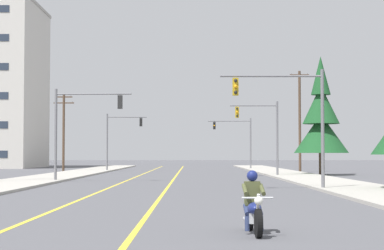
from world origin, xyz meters
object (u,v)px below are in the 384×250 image
at_px(utility_pole_right_far, 302,120).
at_px(utility_pole_left_far, 66,129).
at_px(traffic_signal_far_right, 240,135).
at_px(motorcycle_with_rider, 256,208).
at_px(traffic_signal_near_left, 80,120).
at_px(traffic_signal_mid_right, 266,127).
at_px(conifer_tree_right_verge_far, 323,120).
at_px(traffic_signal_mid_left, 121,134).
at_px(traffic_signal_near_right, 295,110).

height_order(utility_pole_right_far, utility_pole_left_far, utility_pole_right_far).
height_order(traffic_signal_far_right, utility_pole_right_far, utility_pole_right_far).
bearing_deg(traffic_signal_far_right, motorcycle_with_rider, -93.62).
bearing_deg(utility_pole_right_far, traffic_signal_near_left, -127.99).
distance_m(traffic_signal_far_right, utility_pole_left_far, 21.30).
height_order(traffic_signal_mid_right, traffic_signal_far_right, same).
height_order(utility_pole_left_far, conifer_tree_right_verge_far, conifer_tree_right_verge_far).
xyz_separation_m(motorcycle_with_rider, traffic_signal_far_right, (4.15, 65.60, 3.53)).
bearing_deg(utility_pole_right_far, traffic_signal_far_right, 113.09).
bearing_deg(utility_pole_right_far, traffic_signal_mid_right, -111.13).
bearing_deg(motorcycle_with_rider, traffic_signal_mid_left, 99.35).
bearing_deg(conifer_tree_right_verge_far, traffic_signal_near_left, -142.86).
xyz_separation_m(traffic_signal_far_right, conifer_tree_right_verge_far, (5.78, -22.20, 0.69)).
bearing_deg(traffic_signal_far_right, utility_pole_left_far, -156.17).
distance_m(motorcycle_with_rider, traffic_signal_near_left, 30.62).
height_order(traffic_signal_mid_left, conifer_tree_right_verge_far, conifer_tree_right_verge_far).
relative_size(traffic_signal_far_right, utility_pole_right_far, 0.60).
bearing_deg(motorcycle_with_rider, traffic_signal_far_right, 86.38).
xyz_separation_m(traffic_signal_near_left, utility_pole_left_far, (-6.29, 27.95, 0.44)).
bearing_deg(traffic_signal_mid_right, conifer_tree_right_verge_far, 34.08).
relative_size(motorcycle_with_rider, traffic_signal_near_right, 0.35).
bearing_deg(traffic_signal_mid_right, utility_pole_left_far, 138.95).
height_order(traffic_signal_near_left, traffic_signal_far_right, same).
bearing_deg(traffic_signal_far_right, traffic_signal_near_left, -109.83).
relative_size(motorcycle_with_rider, traffic_signal_mid_right, 0.35).
relative_size(utility_pole_left_far, conifer_tree_right_verge_far, 0.80).
bearing_deg(motorcycle_with_rider, utility_pole_right_far, 79.73).
relative_size(traffic_signal_mid_right, utility_pole_left_far, 0.73).
height_order(utility_pole_right_far, conifer_tree_right_verge_far, conifer_tree_right_verge_far).
xyz_separation_m(motorcycle_with_rider, conifer_tree_right_verge_far, (9.93, 43.40, 4.22)).
bearing_deg(utility_pole_right_far, traffic_signal_mid_left, 168.09).
relative_size(traffic_signal_near_right, traffic_signal_mid_left, 1.00).
distance_m(traffic_signal_near_left, traffic_signal_far_right, 38.86).
distance_m(traffic_signal_near_left, utility_pole_left_far, 28.66).
height_order(traffic_signal_near_right, traffic_signal_mid_right, same).
height_order(traffic_signal_far_right, utility_pole_left_far, utility_pole_left_far).
bearing_deg(utility_pole_left_far, traffic_signal_near_right, -63.51).
xyz_separation_m(traffic_signal_mid_left, traffic_signal_far_right, (13.52, 8.74, 0.05)).
relative_size(traffic_signal_near_right, traffic_signal_mid_right, 1.00).
relative_size(traffic_signal_near_right, utility_pole_left_far, 0.73).
height_order(traffic_signal_mid_right, traffic_signal_mid_left, same).
xyz_separation_m(traffic_signal_mid_right, utility_pole_left_far, (-19.83, 17.27, 0.52)).
relative_size(traffic_signal_mid_left, conifer_tree_right_verge_far, 0.59).
bearing_deg(traffic_signal_mid_left, traffic_signal_near_right, -71.03).
bearing_deg(traffic_signal_near_right, motorcycle_with_rider, -101.26).
bearing_deg(traffic_signal_far_right, traffic_signal_mid_left, -147.13).
distance_m(traffic_signal_mid_right, utility_pole_right_far, 14.15).
height_order(motorcycle_with_rider, conifer_tree_right_verge_far, conifer_tree_right_verge_far).
relative_size(traffic_signal_near_right, traffic_signal_near_left, 1.00).
height_order(traffic_signal_near_left, traffic_signal_mid_right, same).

